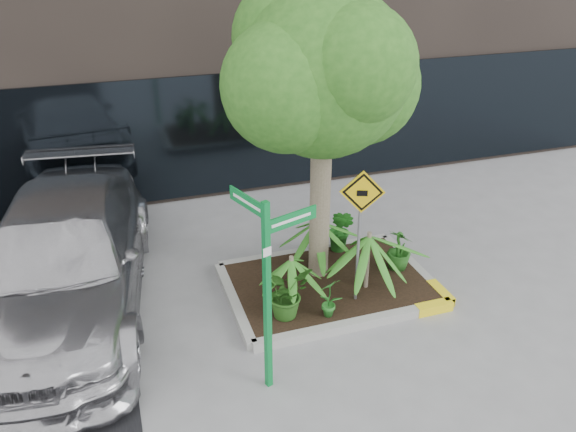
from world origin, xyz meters
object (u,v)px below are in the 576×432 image
object	(u,v)px
tree	(323,72)
parked_car	(64,259)
street_sign_post	(268,276)
cattle_sign	(361,215)

from	to	relation	value
tree	parked_car	size ratio (longest dim) A/B	0.82
street_sign_post	cattle_sign	xyz separation A→B (m)	(1.76, 1.19, -0.04)
cattle_sign	parked_car	bearing A→B (deg)	-177.07
tree	cattle_sign	world-z (taller)	tree
street_sign_post	cattle_sign	distance (m)	2.13
tree	street_sign_post	bearing A→B (deg)	-125.26
parked_car	cattle_sign	size ratio (longest dim) A/B	2.73
parked_car	cattle_sign	xyz separation A→B (m)	(4.22, -1.39, 0.74)
street_sign_post	parked_car	bearing A→B (deg)	114.85
tree	parked_car	distance (m)	4.76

